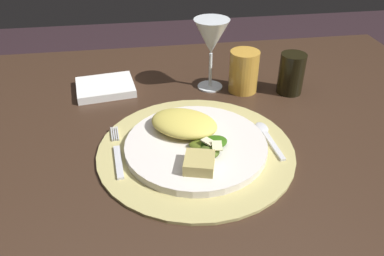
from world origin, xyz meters
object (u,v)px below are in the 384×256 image
Objects in this scene: amber_tumbler at (244,71)px; dark_tumbler at (291,74)px; dining_table at (211,189)px; napkin at (105,87)px; wine_glass at (211,39)px; fork at (117,154)px; spoon at (266,134)px; dinner_plate at (196,145)px.

dark_tumbler is at bearing -12.98° from amber_tumbler.
amber_tumbler reaches higher than dining_table.
napkin is 1.39× the size of dark_tumbler.
amber_tumbler is at bearing 59.67° from dining_table.
wine_glass is at bearing -4.70° from napkin.
dark_tumbler is (0.19, -0.05, -0.08)m from wine_glass.
fork is 1.66× the size of dark_tumbler.
spoon is at bearing -37.41° from napkin.
dinner_plate reaches higher than fork.
dark_tumbler reaches higher than fork.
dining_table is 0.29m from amber_tumbler.
dinner_plate is 0.33m from dark_tumbler.
amber_tumbler reaches higher than napkin.
dining_table is 0.24m from fork.
spoon is at bearing -123.08° from dark_tumbler.
fork is 0.36m from wine_glass.
amber_tumbler is (0.01, 0.20, 0.04)m from spoon.
dinner_plate reaches higher than dining_table.
spoon is at bearing -91.56° from amber_tumbler.
dinner_plate is at bearing -1.13° from fork.
fork is at bearing -131.85° from wine_glass.
fork is 1.20× the size of napkin.
spoon is 0.41m from napkin.
wine_glass is at bearing 73.31° from dinner_plate.
wine_glass is at bearing 160.59° from amber_tumbler.
wine_glass is (0.22, 0.25, 0.12)m from fork.
dinner_plate is 1.58× the size of wine_glass.
dinner_plate is at bearing -142.42° from dark_tumbler.
wine_glass is at bearing 107.10° from spoon.
dark_tumbler reaches higher than dining_table.
dining_table is 0.18m from spoon.
amber_tumbler is (0.30, 0.22, 0.04)m from fork.
fork is (-0.19, -0.03, 0.15)m from dining_table.
spoon is at bearing -6.58° from dining_table.
dinner_plate is at bearing -170.53° from spoon.
amber_tumbler is at bearing -8.19° from napkin.
amber_tumbler is (0.08, -0.03, -0.08)m from wine_glass.
wine_glass reaches higher than dining_table.
napkin is 0.79× the size of wine_glass.
spoon is (0.15, 0.02, -0.00)m from dinner_plate.
spoon reaches higher than dining_table.
dark_tumbler is (0.26, 0.20, 0.04)m from dinner_plate.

